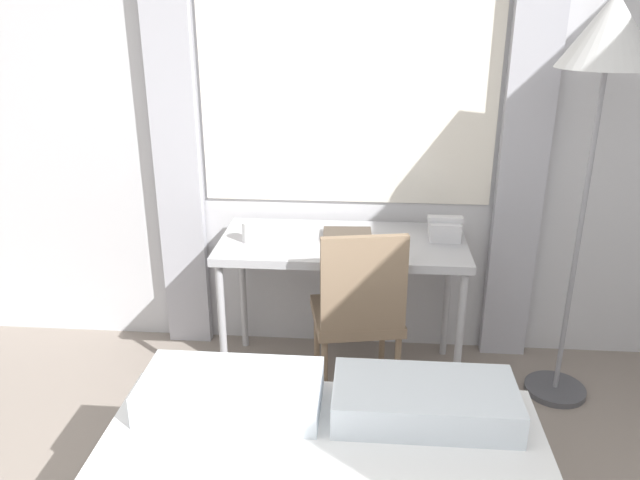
% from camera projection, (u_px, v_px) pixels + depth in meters
% --- Properties ---
extents(wall_back_with_window, '(5.42, 0.13, 2.70)m').
position_uv_depth(wall_back_with_window, '(314.00, 105.00, 3.18)').
color(wall_back_with_window, silver).
rests_on(wall_back_with_window, ground_plane).
extents(desk, '(1.20, 0.58, 0.76)m').
position_uv_depth(desk, '(342.00, 252.00, 3.06)').
color(desk, '#B2B2B7').
rests_on(desk, ground_plane).
extents(desk_chair, '(0.47, 0.47, 0.92)m').
position_uv_depth(desk_chair, '(359.00, 309.00, 2.87)').
color(desk_chair, '#8C7259').
rests_on(desk_chair, ground_plane).
extents(standing_lamp, '(0.41, 0.41, 1.88)m').
position_uv_depth(standing_lamp, '(608.00, 55.00, 2.57)').
color(standing_lamp, '#4C4C51').
rests_on(standing_lamp, ground_plane).
extents(telephone, '(0.17, 0.14, 0.11)m').
position_uv_depth(telephone, '(445.00, 229.00, 3.04)').
color(telephone, silver).
rests_on(telephone, desk).
extents(book, '(0.25, 0.18, 0.02)m').
position_uv_depth(book, '(347.00, 234.00, 3.08)').
color(book, '#4C4238').
rests_on(book, desk).
extents(mug, '(0.07, 0.07, 0.10)m').
position_uv_depth(mug, '(250.00, 232.00, 3.00)').
color(mug, white).
rests_on(mug, desk).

